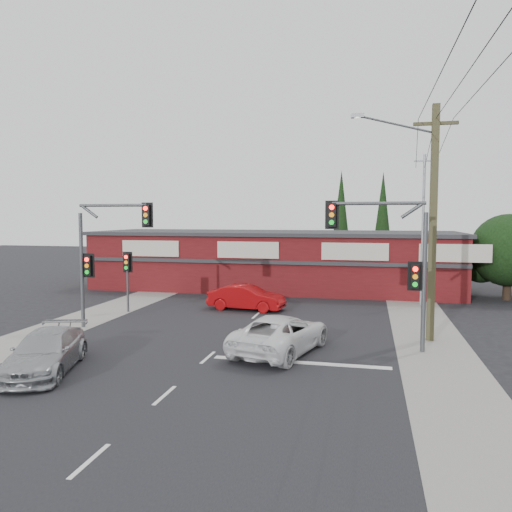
% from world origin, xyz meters
% --- Properties ---
extents(ground, '(120.00, 120.00, 0.00)m').
position_xyz_m(ground, '(0.00, 0.00, 0.00)').
color(ground, black).
rests_on(ground, ground).
extents(road_strip, '(14.00, 70.00, 0.01)m').
position_xyz_m(road_strip, '(0.00, 5.00, 0.01)').
color(road_strip, black).
rests_on(road_strip, ground).
extents(verge_left, '(3.00, 70.00, 0.02)m').
position_xyz_m(verge_left, '(-8.50, 5.00, 0.01)').
color(verge_left, gray).
rests_on(verge_left, ground).
extents(verge_right, '(3.00, 70.00, 0.02)m').
position_xyz_m(verge_right, '(8.50, 5.00, 0.01)').
color(verge_right, gray).
rests_on(verge_right, ground).
extents(stop_line, '(6.50, 0.35, 0.01)m').
position_xyz_m(stop_line, '(3.50, -1.50, 0.01)').
color(stop_line, silver).
rests_on(stop_line, ground).
extents(white_suv, '(3.73, 5.78, 1.48)m').
position_xyz_m(white_suv, '(2.56, -0.22, 0.74)').
color(white_suv, white).
rests_on(white_suv, ground).
extents(silver_suv, '(3.26, 5.15, 1.39)m').
position_xyz_m(silver_suv, '(-4.89, -4.49, 0.69)').
color(silver_suv, '#9FA2A4').
rests_on(silver_suv, ground).
extents(red_sedan, '(4.49, 1.97, 1.44)m').
position_xyz_m(red_sedan, '(-0.90, 8.09, 0.72)').
color(red_sedan, '#96090B').
rests_on(red_sedan, ground).
extents(lane_dashes, '(0.12, 54.81, 0.01)m').
position_xyz_m(lane_dashes, '(0.00, 8.61, 0.01)').
color(lane_dashes, silver).
rests_on(lane_dashes, ground).
extents(shop_building, '(27.30, 8.40, 4.22)m').
position_xyz_m(shop_building, '(-0.99, 16.99, 2.13)').
color(shop_building, '#4F0F12').
rests_on(shop_building, ground).
extents(tree_cluster, '(5.90, 5.10, 5.50)m').
position_xyz_m(tree_cluster, '(14.69, 15.44, 2.90)').
color(tree_cluster, '#2D2116').
rests_on(tree_cluster, ground).
extents(conifer_near, '(1.80, 1.80, 9.25)m').
position_xyz_m(conifer_near, '(3.50, 24.00, 5.48)').
color(conifer_near, '#2D2116').
rests_on(conifer_near, ground).
extents(conifer_far, '(1.80, 1.80, 9.25)m').
position_xyz_m(conifer_far, '(7.00, 26.00, 5.48)').
color(conifer_far, '#2D2116').
rests_on(conifer_far, ground).
extents(traffic_mast_left, '(3.77, 0.27, 5.97)m').
position_xyz_m(traffic_mast_left, '(-6.43, 2.00, 3.93)').
color(traffic_mast_left, '#47494C').
rests_on(traffic_mast_left, ground).
extents(traffic_mast_right, '(3.96, 0.27, 5.97)m').
position_xyz_m(traffic_mast_right, '(6.86, 1.00, 3.95)').
color(traffic_mast_right, '#47494C').
rests_on(traffic_mast_right, ground).
extents(pedestal_signal, '(0.55, 0.27, 3.38)m').
position_xyz_m(pedestal_signal, '(-7.20, 6.01, 2.41)').
color(pedestal_signal, '#47494C').
rests_on(pedestal_signal, ground).
extents(utility_pole, '(4.38, 0.59, 10.00)m').
position_xyz_m(utility_pole, '(8.36, 2.99, 5.40)').
color(utility_pole, '#4E4A2C').
rests_on(utility_pole, ground).
extents(steel_pole, '(1.20, 0.16, 9.00)m').
position_xyz_m(steel_pole, '(9.00, 12.00, 4.70)').
color(steel_pole, gray).
rests_on(steel_pole, ground).
extents(power_lines, '(2.01, 29.00, 1.22)m').
position_xyz_m(power_lines, '(8.47, -2.47, 9.04)').
color(power_lines, black).
rests_on(power_lines, ground).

